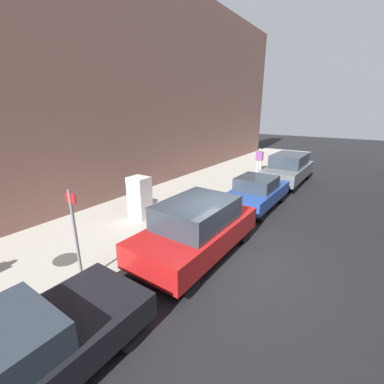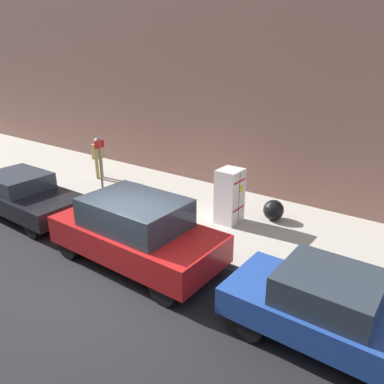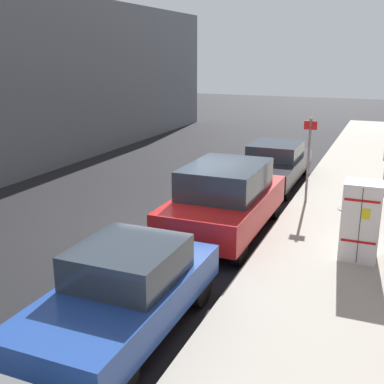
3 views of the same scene
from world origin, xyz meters
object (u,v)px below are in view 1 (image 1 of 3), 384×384
Objects in this scene: parked_hatchback_blue at (257,192)px; trash_bag at (143,198)px; parked_suv_red at (197,228)px; pedestrian_standing_near at (259,159)px; street_sign_post at (75,233)px; parked_suv_gray at (288,168)px; discarded_refrigerator at (140,198)px.

trash_bag is at bearing -143.47° from parked_hatchback_blue.
pedestrian_standing_near is at bearing 101.64° from parked_suv_red.
street_sign_post is 7.93m from parked_hatchback_blue.
parked_suv_gray is at bearing 90.00° from parked_suv_red.
discarded_refrigerator is at bearing -48.22° from trash_bag.
street_sign_post is at bearing -96.63° from parked_suv_gray.
parked_hatchback_blue is at bearing -90.00° from parked_suv_gray.
parked_suv_gray is at bearing 62.87° from trash_bag.
pedestrian_standing_near is 11.26m from parked_suv_red.
discarded_refrigerator is 9.59m from parked_suv_gray.
pedestrian_standing_near is (-0.79, 13.94, -0.46)m from street_sign_post.
street_sign_post is 3.33m from parked_suv_red.
street_sign_post is at bearing -116.92° from parked_suv_red.
discarded_refrigerator is 0.41× the size of parked_hatchback_blue.
parked_suv_red is at bearing -90.00° from parked_hatchback_blue.
discarded_refrigerator is 4.08m from street_sign_post.
parked_hatchback_blue is (1.48, 7.75, -0.77)m from street_sign_post.
street_sign_post is at bearing -65.15° from discarded_refrigerator.
parked_suv_red is 4.84m from parked_hatchback_blue.
street_sign_post reaches higher than parked_hatchback_blue.
pedestrian_standing_near reaches higher than parked_suv_red.
parked_hatchback_blue is 4.98m from parked_suv_gray.
pedestrian_standing_near is 0.33× the size of parked_suv_gray.
discarded_refrigerator reaches higher than trash_bag.
parked_hatchback_blue is at bearing 36.53° from trash_bag.
trash_bag is at bearing 131.78° from discarded_refrigerator.
street_sign_post is 1.53× the size of pedestrian_standing_near.
trash_bag is 0.14× the size of parked_suv_red.
parked_suv_red is at bearing 63.08° from street_sign_post.
parked_suv_gray is at bearing 83.37° from street_sign_post.
discarded_refrigerator is at bearing 114.85° from street_sign_post.
street_sign_post is 0.55× the size of parked_suv_red.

